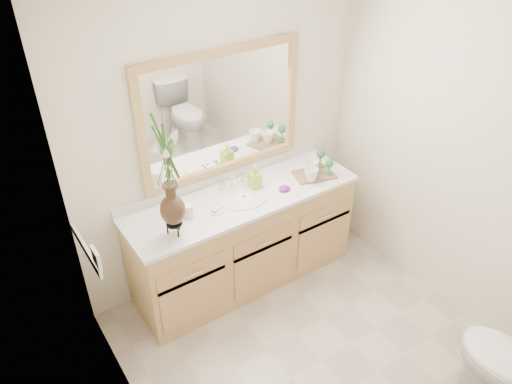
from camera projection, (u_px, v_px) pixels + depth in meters
floor at (322, 360)px, 3.52m from camera, size 2.60×2.60×0.00m
ceiling at (362, 9)px, 2.18m from camera, size 2.40×2.60×0.02m
wall_back at (222, 138)px, 3.74m from camera, size 2.40×0.02×2.40m
wall_left at (140, 315)px, 2.30m from camera, size 0.02×2.60×2.40m
wall_right at (470, 166)px, 3.40m from camera, size 0.02×2.60×2.40m
vanity at (244, 240)px, 4.00m from camera, size 1.80×0.55×0.80m
counter at (243, 198)px, 3.76m from camera, size 1.84×0.57×0.03m
sink at (244, 203)px, 3.77m from camera, size 0.38×0.34×0.23m
mirror at (222, 114)px, 3.62m from camera, size 1.32×0.04×0.97m
switch_plate at (96, 258)px, 2.95m from camera, size 0.02×0.12×0.12m
flower_vase at (167, 163)px, 3.08m from camera, size 0.20×0.20×0.82m
tumbler at (188, 211)px, 3.51m from camera, size 0.08×0.08×0.10m
soap_dish at (216, 211)px, 3.58m from camera, size 0.10×0.10×0.03m
soap_bottle at (255, 178)px, 3.82m from camera, size 0.08×0.08×0.17m
purple_dish at (284, 188)px, 3.81m from camera, size 0.10×0.09×0.03m
tray at (314, 175)px, 3.99m from camera, size 0.36×0.29×0.02m
mug_left at (311, 174)px, 3.88m from camera, size 0.12×0.12×0.11m
mug_right at (312, 167)px, 3.98m from camera, size 0.15×0.14×0.11m
goblet_front at (329, 164)px, 3.93m from camera, size 0.06×0.06×0.14m
goblet_back at (321, 155)px, 4.03m from camera, size 0.07×0.07×0.16m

